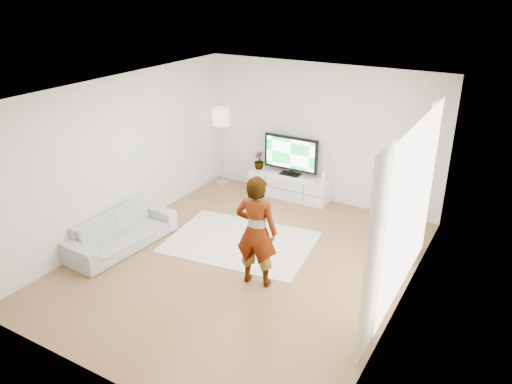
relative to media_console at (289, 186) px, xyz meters
The scene contains 17 objects.
floor 2.83m from the media_console, 78.83° to the right, with size 6.00×6.00×0.00m, color #AA7B4C.
ceiling 3.80m from the media_console, 78.83° to the right, with size 6.00×6.00×0.00m, color white.
wall_left 3.58m from the media_console, 125.25° to the right, with size 0.02×6.00×2.80m, color silver.
wall_right 4.27m from the media_console, 42.23° to the right, with size 0.02×6.00×2.80m, color silver.
wall_back 1.30m from the media_console, 23.28° to the left, with size 5.00×0.02×2.80m, color silver.
wall_front 5.90m from the media_console, 84.59° to the right, with size 5.00×0.02×2.80m, color silver.
window 4.08m from the media_console, 39.16° to the right, with size 0.01×2.60×2.50m, color white.
curtain_near 4.91m from the media_console, 51.96° to the right, with size 0.04×0.70×2.60m, color white.
curtain_far 3.36m from the media_console, 21.57° to the right, with size 0.04×0.70×2.60m, color white.
media_console is the anchor object (origin of this frame).
television 0.70m from the media_console, 90.00° to the left, with size 1.19×0.23×0.83m.
game_console 0.84m from the media_console, ahead, with size 0.07×0.17×0.22m.
potted_plant 0.86m from the media_console, behind, with size 0.21×0.21×0.38m, color #3F7238.
rug 2.24m from the media_console, 86.12° to the right, with size 2.47×1.78×0.01m, color #F1E4CE.
player 3.39m from the media_console, 72.09° to the right, with size 0.63×0.41×1.73m, color #334772.
sofa 3.70m from the media_console, 114.41° to the right, with size 1.97×0.77×0.58m, color #AAA9A5.
floor_lamp 2.05m from the media_console, behind, with size 0.38×0.38×1.72m.
Camera 1 is at (3.70, -5.99, 4.28)m, focal length 35.00 mm.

